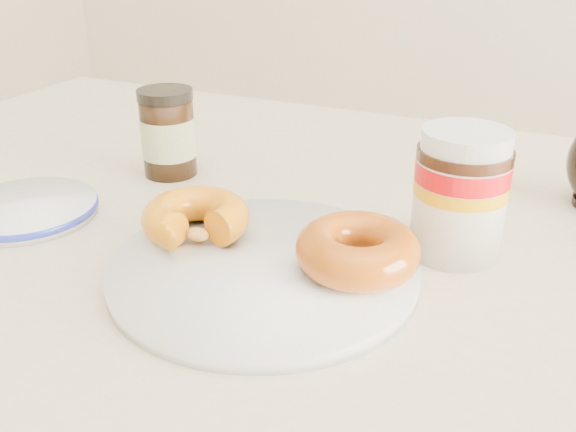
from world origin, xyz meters
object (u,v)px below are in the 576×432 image
at_px(donut_bitten, 196,218).
at_px(donut_whole, 358,250).
at_px(dark_jar, 168,134).
at_px(plate, 263,268).
at_px(blue_rim_saucer, 26,209).
at_px(dining_table, 344,332).
at_px(nutella_jar, 461,189).

bearing_deg(donut_bitten, donut_whole, 17.90).
height_order(donut_bitten, dark_jar, dark_jar).
height_order(donut_whole, dark_jar, dark_jar).
height_order(plate, donut_whole, donut_whole).
bearing_deg(dark_jar, blue_rim_saucer, -112.83).
relative_size(dining_table, blue_rim_saucer, 9.73).
relative_size(donut_bitten, donut_whole, 0.95).
relative_size(dining_table, donut_whole, 13.54).
distance_m(dining_table, donut_whole, 0.12).
relative_size(donut_bitten, dark_jar, 0.97).
relative_size(donut_whole, blue_rim_saucer, 0.72).
bearing_deg(plate, donut_whole, 16.17).
height_order(dining_table, plate, plate).
bearing_deg(dark_jar, donut_bitten, -48.61).
xyz_separation_m(nutella_jar, blue_rim_saucer, (-0.41, -0.11, -0.05)).
xyz_separation_m(donut_bitten, blue_rim_saucer, (-0.20, -0.01, -0.02)).
bearing_deg(dining_table, donut_whole, -61.23).
height_order(dining_table, donut_bitten, donut_bitten).
bearing_deg(nutella_jar, donut_bitten, -157.22).
bearing_deg(plate, nutella_jar, 38.80).
bearing_deg(plate, blue_rim_saucer, 178.90).
xyz_separation_m(dining_table, nutella_jar, (0.08, 0.05, 0.15)).
bearing_deg(nutella_jar, dining_table, -149.37).
bearing_deg(nutella_jar, dark_jar, 171.04).
height_order(dining_table, dark_jar, dark_jar).
distance_m(donut_bitten, blue_rim_saucer, 0.20).
bearing_deg(donut_whole, plate, -163.83).
bearing_deg(dining_table, plate, -131.46).
bearing_deg(dining_table, dark_jar, 158.25).
relative_size(plate, blue_rim_saucer, 1.84).
height_order(dining_table, donut_whole, donut_whole).
distance_m(plate, blue_rim_saucer, 0.27).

